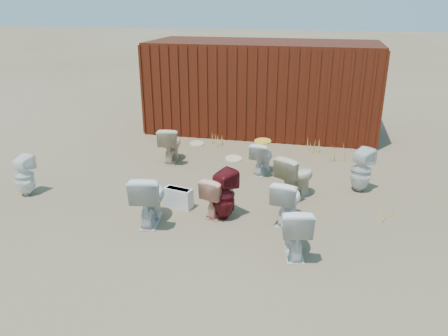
% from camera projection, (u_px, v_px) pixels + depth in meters
% --- Properties ---
extents(ground, '(100.00, 100.00, 0.00)m').
position_uv_depth(ground, '(216.00, 209.00, 7.59)').
color(ground, brown).
rests_on(ground, ground).
extents(shipping_container, '(6.00, 2.40, 2.40)m').
position_uv_depth(shipping_container, '(262.00, 87.00, 11.88)').
color(shipping_container, '#46190B').
rests_on(shipping_container, ground).
extents(toilet_front_a, '(0.61, 0.91, 0.86)m').
position_uv_depth(toilet_front_a, '(149.00, 198.00, 7.03)').
color(toilet_front_a, silver).
rests_on(toilet_front_a, ground).
extents(toilet_front_pink, '(0.59, 0.77, 0.70)m').
position_uv_depth(toilet_front_pink, '(219.00, 196.00, 7.29)').
color(toilet_front_pink, '#EEA089').
rests_on(toilet_front_pink, ground).
extents(toilet_front_c, '(0.58, 0.83, 0.77)m').
position_uv_depth(toilet_front_c, '(294.00, 229.00, 6.15)').
color(toilet_front_c, white).
rests_on(toilet_front_c, ground).
extents(toilet_front_maroon, '(0.53, 0.54, 0.85)m').
position_uv_depth(toilet_front_maroon, '(223.00, 195.00, 7.14)').
color(toilet_front_maroon, '#570E13').
rests_on(toilet_front_maroon, ground).
extents(toilet_front_e, '(0.54, 0.80, 0.75)m').
position_uv_depth(toilet_front_e, '(287.00, 200.00, 7.07)').
color(toilet_front_e, white).
rests_on(toilet_front_e, ground).
extents(toilet_back_a, '(0.38, 0.39, 0.76)m').
position_uv_depth(toilet_back_a, '(24.00, 176.00, 8.04)').
color(toilet_back_a, white).
rests_on(toilet_back_a, ground).
extents(toilet_back_beige_left, '(0.55, 0.84, 0.80)m').
position_uv_depth(toilet_back_beige_left, '(171.00, 144.00, 9.75)').
color(toilet_back_beige_left, beige).
rests_on(toilet_back_beige_left, ground).
extents(toilet_back_beige_right, '(0.81, 0.92, 0.82)m').
position_uv_depth(toilet_back_beige_right, '(296.00, 176.00, 7.95)').
color(toilet_back_beige_right, beige).
rests_on(toilet_back_beige_right, ground).
extents(toilet_back_yellowlid, '(0.50, 0.73, 0.68)m').
position_uv_depth(toilet_back_yellowlid, '(262.00, 157.00, 9.10)').
color(toilet_back_yellowlid, silver).
rests_on(toilet_back_yellowlid, ground).
extents(toilet_back_e, '(0.53, 0.53, 0.84)m').
position_uv_depth(toilet_back_e, '(361.00, 170.00, 8.20)').
color(toilet_back_e, silver).
rests_on(toilet_back_e, ground).
extents(yellow_lid, '(0.35, 0.43, 0.02)m').
position_uv_depth(yellow_lid, '(263.00, 141.00, 8.97)').
color(yellow_lid, gold).
rests_on(yellow_lid, toilet_back_yellowlid).
extents(loose_tank, '(0.53, 0.30, 0.35)m').
position_uv_depth(loose_tank, '(178.00, 198.00, 7.62)').
color(loose_tank, silver).
rests_on(loose_tank, ground).
extents(loose_lid_near, '(0.52, 0.59, 0.02)m').
position_uv_depth(loose_lid_near, '(234.00, 159.00, 10.00)').
color(loose_lid_near, beige).
rests_on(loose_lid_near, ground).
extents(loose_lid_far, '(0.49, 0.56, 0.02)m').
position_uv_depth(loose_lid_far, '(197.00, 143.00, 11.06)').
color(loose_lid_far, beige).
rests_on(loose_lid_far, ground).
extents(weed_clump_a, '(0.36, 0.36, 0.28)m').
position_uv_depth(weed_clump_a, '(173.00, 142.00, 10.72)').
color(weed_clump_a, '#B4A048').
rests_on(weed_clump_a, ground).
extents(weed_clump_b, '(0.32, 0.32, 0.32)m').
position_uv_depth(weed_clump_b, '(256.00, 150.00, 10.12)').
color(weed_clump_b, '#B4A048').
rests_on(weed_clump_b, ground).
extents(weed_clump_c, '(0.36, 0.36, 0.36)m').
position_uv_depth(weed_clump_c, '(338.00, 153.00, 9.86)').
color(weed_clump_c, '#B4A048').
rests_on(weed_clump_c, ground).
extents(weed_clump_d, '(0.30, 0.30, 0.28)m').
position_uv_depth(weed_clump_d, '(217.00, 140.00, 10.90)').
color(weed_clump_d, '#B4A048').
rests_on(weed_clump_d, ground).
extents(weed_clump_e, '(0.34, 0.34, 0.30)m').
position_uv_depth(weed_clump_e, '(313.00, 146.00, 10.40)').
color(weed_clump_e, '#B4A048').
rests_on(weed_clump_e, ground).
extents(weed_clump_f, '(0.28, 0.28, 0.23)m').
position_uv_depth(weed_clump_f, '(387.00, 213.00, 7.19)').
color(weed_clump_f, '#B4A048').
rests_on(weed_clump_f, ground).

